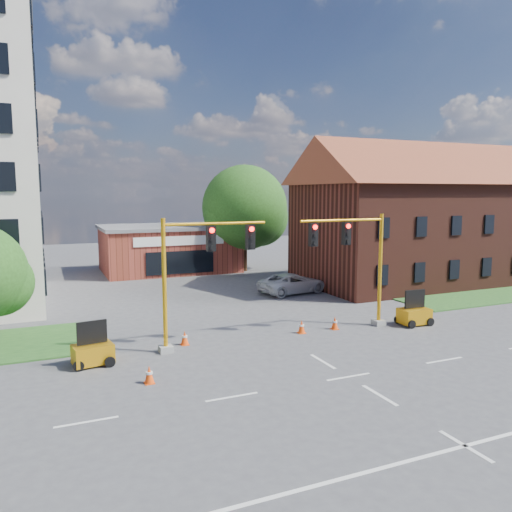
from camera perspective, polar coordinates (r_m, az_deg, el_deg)
name	(u,v)px	position (r m, az deg, el deg)	size (l,w,h in m)	color
ground	(349,377)	(20.90, 10.53, -13.42)	(120.00, 120.00, 0.00)	#464648
grass_verge_ne	(491,296)	(39.12, 25.27, -4.21)	(14.00, 4.00, 0.08)	#234F1D
lane_markings	(398,406)	(18.68, 15.88, -16.14)	(60.00, 36.00, 0.01)	silver
brick_shop	(169,248)	(47.72, -9.90, 0.91)	(12.40, 8.40, 4.30)	maroon
townhouse_row	(425,210)	(43.36, 18.73, 5.01)	(21.00, 11.00, 11.50)	#4A2016
tree_large	(248,210)	(46.84, -0.88, 5.26)	(8.31, 7.91, 9.92)	#3A2215
signal_mast_west	(199,266)	(23.39, -6.54, -1.19)	(5.30, 0.60, 6.20)	gray
signal_mast_east	(355,257)	(27.20, 11.30, -0.11)	(5.30, 0.60, 6.20)	gray
trailer_west	(93,352)	(22.79, -18.16, -10.37)	(1.77, 1.33, 1.85)	orange
trailer_east	(414,314)	(29.38, 17.63, -6.37)	(1.70, 1.17, 1.89)	orange
cone_a	(149,375)	(20.24, -12.11, -13.14)	(0.40, 0.40, 0.70)	#FF4A0D
cone_b	(185,338)	(24.72, -8.15, -9.27)	(0.40, 0.40, 0.70)	#FF4A0D
cone_c	(302,327)	(26.53, 5.23, -8.07)	(0.40, 0.40, 0.70)	#FF4A0D
cone_d	(335,323)	(27.49, 8.99, -7.59)	(0.40, 0.40, 0.70)	#FF4A0D
pickup_white	(293,283)	(36.77, 4.21, -3.12)	(2.42, 5.25, 1.46)	silver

